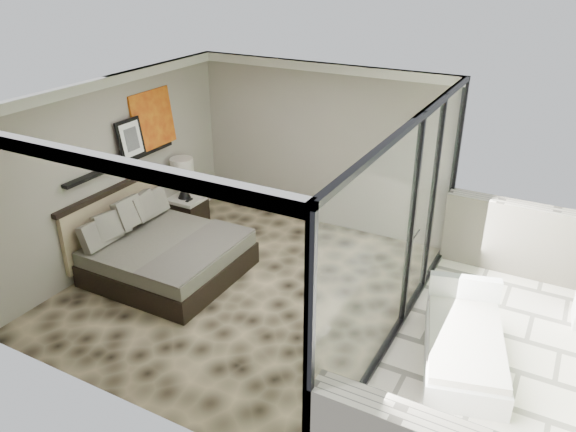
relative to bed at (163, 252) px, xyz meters
The scene contains 13 objects.
floor 1.35m from the bed, ahead, with size 5.00×5.00×0.00m, color black.
ceiling 2.78m from the bed, ahead, with size 4.50×5.00×0.02m, color silver.
back_wall 3.17m from the bed, 64.27° to the left, with size 4.50×0.02×2.80m, color gray.
left_wall 1.44m from the bed, 168.20° to the left, with size 0.02×5.00×2.80m, color gray.
glass_wall 3.71m from the bed, ahead, with size 0.08×5.00×2.80m, color white.
terrace_slab 5.06m from the bed, ahead, with size 3.00×5.00×0.12m, color beige.
picture_ledge 1.49m from the bed, 161.42° to the left, with size 0.12×2.20×0.05m, color black.
bed is the anchor object (origin of this frame).
nightstand 1.65m from the bed, 114.60° to the left, with size 0.58×0.58×0.58m, color black.
table_lamp 1.74m from the bed, 115.80° to the left, with size 0.39×0.39×0.72m.
abstract_canvas 2.16m from the bed, 129.71° to the left, with size 0.04×0.90×0.90m, color #BB5710.
framed_print 1.78m from the bed, 149.68° to the left, with size 0.03×0.50×0.60m, color black.
lounger 4.42m from the bed, ahead, with size 1.30×1.92×0.69m.
Camera 1 is at (3.82, -5.72, 4.41)m, focal length 35.00 mm.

